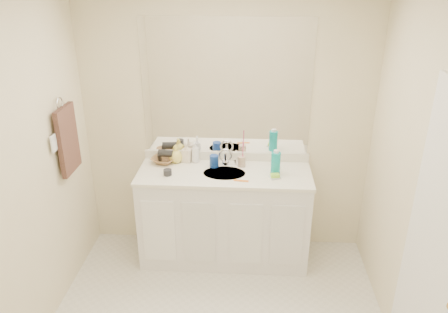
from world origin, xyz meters
TOP-DOWN VIEW (x-y plane):
  - wall_back at (0.00, 1.30)m, footprint 2.60×0.02m
  - wall_left at (-1.30, 0.00)m, footprint 0.02×2.60m
  - wall_right at (1.30, 0.00)m, footprint 0.02×2.60m
  - vanity_cabinet at (0.00, 1.02)m, footprint 1.50×0.55m
  - countertop at (0.00, 1.02)m, footprint 1.52×0.57m
  - backsplash at (0.00, 1.29)m, footprint 1.52×0.03m
  - sink_basin at (0.00, 1.00)m, footprint 0.37×0.37m
  - faucet at (0.00, 1.18)m, footprint 0.02×0.02m
  - mirror at (0.00, 1.29)m, footprint 1.48×0.01m
  - blue_mug at (-0.10, 1.13)m, footprint 0.09×0.09m
  - tan_cup at (0.15, 1.15)m, footprint 0.08×0.08m
  - toothbrush at (0.16, 1.15)m, footprint 0.01×0.03m
  - mouthwash_bottle at (0.44, 1.03)m, footprint 0.09×0.09m
  - soap_dish at (0.44, 0.93)m, footprint 0.11×0.10m
  - green_soap at (0.44, 0.93)m, footprint 0.08×0.06m
  - orange_comb at (0.15, 0.86)m, footprint 0.13×0.04m
  - dark_jar at (-0.49, 0.93)m, footprint 0.08×0.08m
  - soap_bottle_white at (-0.28, 1.22)m, footprint 0.08×0.08m
  - soap_bottle_cream at (-0.36, 1.23)m, footprint 0.10×0.10m
  - soap_bottle_yellow at (-0.46, 1.21)m, footprint 0.17×0.17m
  - wicker_basket at (-0.56, 1.19)m, footprint 0.27×0.27m
  - hair_dryer at (-0.54, 1.19)m, footprint 0.14×0.08m
  - towel_ring at (-1.27, 0.77)m, footprint 0.01×0.11m
  - hand_towel at (-1.25, 0.77)m, footprint 0.04×0.32m
  - switch_plate at (-1.27, 0.57)m, footprint 0.01×0.08m
  - door at (1.29, -0.30)m, footprint 0.02×0.82m

SIDE VIEW (x-z plane):
  - vanity_cabinet at x=0.00m, z-range 0.00..0.85m
  - countertop at x=0.00m, z-range 0.85..0.88m
  - sink_basin at x=0.00m, z-range 0.86..0.88m
  - orange_comb at x=0.15m, z-range 0.88..0.89m
  - soap_dish at x=0.44m, z-range 0.88..0.89m
  - green_soap at x=0.44m, z-range 0.89..0.92m
  - dark_jar at x=-0.49m, z-range 0.88..0.93m
  - wicker_basket at x=-0.56m, z-range 0.88..0.93m
  - backsplash at x=0.00m, z-range 0.88..0.96m
  - tan_cup at x=0.15m, z-range 0.88..0.97m
  - blue_mug at x=-0.10m, z-range 0.88..0.99m
  - faucet at x=0.00m, z-range 0.88..0.99m
  - soap_bottle_yellow at x=-0.46m, z-range 0.88..1.04m
  - hair_dryer at x=-0.54m, z-range 0.94..1.00m
  - soap_bottle_cream at x=-0.36m, z-range 0.88..1.06m
  - soap_bottle_white at x=-0.28m, z-range 0.88..1.07m
  - mouthwash_bottle at x=0.44m, z-range 0.88..1.07m
  - door at x=1.29m, z-range 0.00..2.00m
  - toothbrush at x=0.16m, z-range 0.94..1.12m
  - wall_back at x=0.00m, z-range 0.00..2.40m
  - wall_left at x=-1.30m, z-range 0.00..2.40m
  - wall_right at x=1.30m, z-range 0.00..2.40m
  - hand_towel at x=-1.25m, z-range 0.98..1.52m
  - switch_plate at x=-1.27m, z-range 1.24..1.36m
  - towel_ring at x=-1.27m, z-range 1.49..1.61m
  - mirror at x=0.00m, z-range 0.96..2.16m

